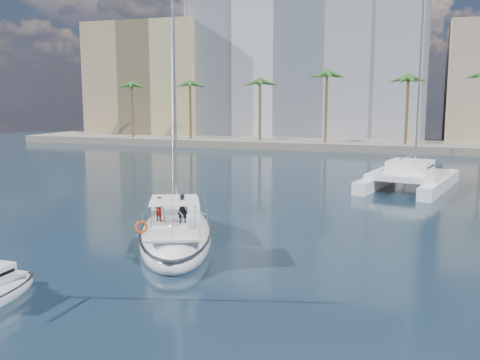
% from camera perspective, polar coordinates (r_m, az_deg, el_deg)
% --- Properties ---
extents(ground, '(160.00, 160.00, 0.00)m').
position_cam_1_polar(ground, '(28.43, 1.16, -8.02)').
color(ground, black).
rests_on(ground, ground).
extents(quay, '(120.00, 14.00, 1.20)m').
position_cam_1_polar(quay, '(87.68, 13.18, 3.66)').
color(quay, gray).
rests_on(quay, ground).
extents(building_modern, '(42.00, 16.00, 28.00)m').
position_cam_1_polar(building_modern, '(101.14, 7.19, 12.09)').
color(building_modern, silver).
rests_on(building_modern, ground).
extents(building_tan_left, '(22.00, 14.00, 22.00)m').
position_cam_1_polar(building_tan_left, '(107.40, -9.44, 10.25)').
color(building_tan_left, tan).
rests_on(building_tan_left, ground).
extents(palm_left, '(3.60, 3.60, 12.30)m').
position_cam_1_polar(palm_left, '(93.05, -8.51, 10.05)').
color(palm_left, brown).
rests_on(palm_left, ground).
extents(palm_centre, '(3.60, 3.60, 12.30)m').
position_cam_1_polar(palm_centre, '(83.38, 13.15, 10.06)').
color(palm_centre, brown).
rests_on(palm_centre, ground).
extents(main_sloop, '(8.83, 13.27, 18.87)m').
position_cam_1_polar(main_sloop, '(31.00, -6.84, -5.57)').
color(main_sloop, white).
rests_on(main_sloop, ground).
extents(catamaran, '(9.13, 14.13, 18.90)m').
position_cam_1_polar(catamaran, '(51.04, 17.61, 0.49)').
color(catamaran, white).
rests_on(catamaran, ground).
extents(seagull, '(1.06, 0.45, 0.20)m').
position_cam_1_polar(seagull, '(35.93, -4.41, -3.56)').
color(seagull, silver).
rests_on(seagull, ground).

